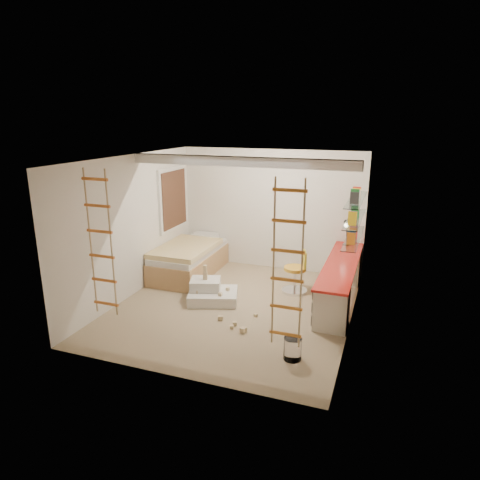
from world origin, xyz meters
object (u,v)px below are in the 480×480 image
at_px(bed, 189,259).
at_px(swivel_chair, 296,277).
at_px(play_platform, 211,293).
at_px(desk, 340,281).

height_order(bed, swivel_chair, swivel_chair).
distance_m(swivel_chair, play_platform, 1.66).
bearing_deg(desk, play_platform, -161.05).
distance_m(desk, play_platform, 2.35).
distance_m(desk, bed, 3.22).
relative_size(desk, play_platform, 2.68).
bearing_deg(bed, swivel_chair, -4.89).
relative_size(bed, play_platform, 1.92).
bearing_deg(swivel_chair, play_platform, -146.07).
xyz_separation_m(desk, bed, (-3.20, 0.36, -0.07)).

